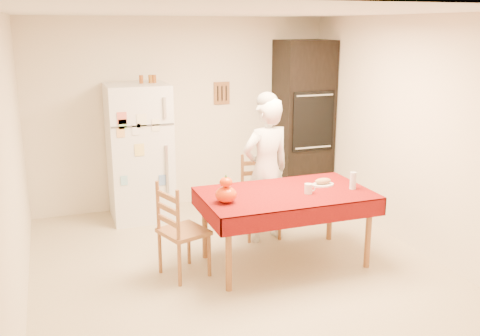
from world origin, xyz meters
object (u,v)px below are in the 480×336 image
coffee_mug (308,189)px  pumpkin_lower (226,195)px  chair_left (178,228)px  chair_far (260,193)px  dining_table (286,199)px  seated_woman (266,170)px  oven_cabinet (303,121)px  bread_plate (323,185)px  refrigerator (140,152)px  wine_glass (353,181)px

coffee_mug → pumpkin_lower: bearing=178.9°
chair_left → chair_far: bearing=-75.2°
dining_table → seated_woman: (0.06, 0.65, 0.13)m
chair_far → coffee_mug: (0.15, -0.93, 0.30)m
oven_cabinet → seated_woman: oven_cabinet is taller
dining_table → coffee_mug: coffee_mug is taller
bread_plate → dining_table: bearing=-170.3°
bread_plate → seated_woman: bearing=125.6°
refrigerator → bread_plate: size_ratio=7.08×
chair_far → seated_woman: bearing=-80.3°
dining_table → bread_plate: bread_plate is taller
wine_glass → dining_table: bearing=169.6°
refrigerator → chair_far: (1.20, -1.06, -0.34)m
seated_woman → bread_plate: 0.70m
refrigerator → bread_plate: refrigerator is taller
oven_cabinet → bread_plate: 1.98m
pumpkin_lower → dining_table: bearing=8.4°
chair_left → coffee_mug: (1.30, -0.17, 0.30)m
oven_cabinet → wine_glass: (-0.44, -2.05, -0.25)m
chair_left → bread_plate: bearing=-107.8°
oven_cabinet → bread_plate: size_ratio=9.17×
coffee_mug → pumpkin_lower: size_ratio=0.49×
seated_woman → coffee_mug: bearing=89.1°
dining_table → coffee_mug: (0.19, -0.12, 0.12)m
seated_woman → coffee_mug: size_ratio=16.36×
pumpkin_lower → coffee_mug: bearing=-1.1°
seated_woman → refrigerator: bearing=-56.7°
chair_far → pumpkin_lower: (-0.71, -0.91, 0.33)m
coffee_mug → chair_far: bearing=99.1°
wine_glass → pumpkin_lower: bearing=178.8°
dining_table → bread_plate: 0.48m
refrigerator → coffee_mug: bearing=-55.9°
oven_cabinet → chair_left: (-2.23, -1.86, -0.59)m
wine_glass → chair_far: bearing=124.5°
chair_left → coffee_mug: chair_left is taller
wine_glass → bread_plate: bearing=138.3°
seated_woman → wine_glass: seated_woman is taller
chair_far → chair_left: size_ratio=1.00×
coffee_mug → refrigerator: bearing=124.1°
oven_cabinet → coffee_mug: size_ratio=22.00×
oven_cabinet → refrigerator: bearing=-178.8°
chair_far → seated_woman: 0.35m
dining_table → chair_far: (0.05, 0.82, -0.18)m
dining_table → bread_plate: bearing=9.7°
chair_far → pumpkin_lower: size_ratio=4.63×
refrigerator → chair_left: (0.05, -1.82, -0.34)m
chair_far → seated_woman: seated_woman is taller
dining_table → refrigerator: bearing=121.6°
dining_table → chair_far: bearing=86.8°
oven_cabinet → coffee_mug: bearing=-114.7°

